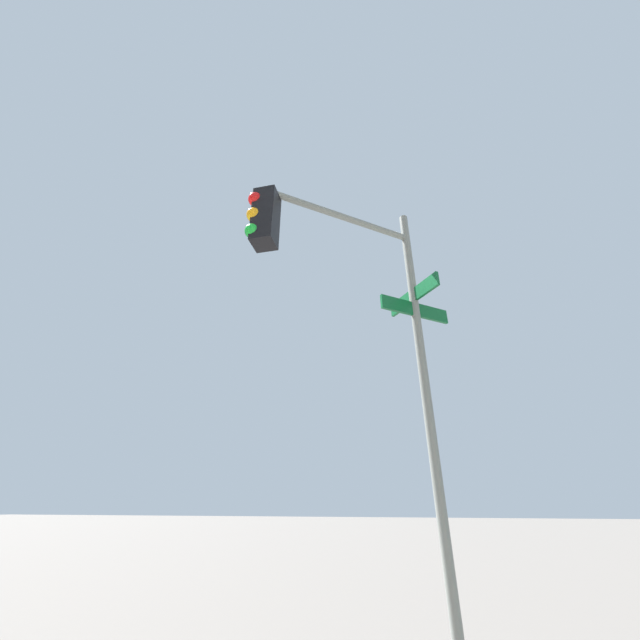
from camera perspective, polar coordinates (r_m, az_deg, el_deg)
traffic_signal_near at (r=4.64m, az=4.90°, el=3.25°), size 2.37×1.93×5.70m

